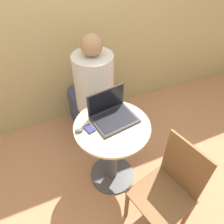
{
  "coord_description": "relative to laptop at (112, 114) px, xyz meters",
  "views": [
    {
      "loc": [
        -0.49,
        -1.12,
        2.04
      ],
      "look_at": [
        0.02,
        0.05,
        0.85
      ],
      "focal_mm": 35.0,
      "sensor_mm": 36.0,
      "label": 1
    }
  ],
  "objects": [
    {
      "name": "ground_plane",
      "position": [
        -0.04,
        -0.08,
        -0.79
      ],
      "size": [
        12.0,
        12.0,
        0.0
      ],
      "primitive_type": "plane",
      "color": "tan"
    },
    {
      "name": "back_wall",
      "position": [
        -0.04,
        0.99,
        0.51
      ],
      "size": [
        7.0,
        0.05,
        2.6
      ],
      "color": "tan",
      "rests_on": "ground_plane"
    },
    {
      "name": "round_table",
      "position": [
        -0.04,
        -0.08,
        -0.32
      ],
      "size": [
        0.63,
        0.63,
        0.75
      ],
      "color": "#4C4C51",
      "rests_on": "ground_plane"
    },
    {
      "name": "laptop",
      "position": [
        0.0,
        0.0,
        0.0
      ],
      "size": [
        0.39,
        0.32,
        0.24
      ],
      "color": "#2D2D33",
      "rests_on": "round_table"
    },
    {
      "name": "cell_phone",
      "position": [
        -0.22,
        -0.05,
        -0.04
      ],
      "size": [
        0.08,
        0.11,
        0.02
      ],
      "color": "navy",
      "rests_on": "round_table"
    },
    {
      "name": "computer_mouse",
      "position": [
        -0.3,
        -0.04,
        -0.03
      ],
      "size": [
        0.07,
        0.04,
        0.03
      ],
      "color": "#4C4C51",
      "rests_on": "round_table"
    },
    {
      "name": "chair_empty",
      "position": [
        0.2,
        -0.62,
        -0.33
      ],
      "size": [
        0.48,
        0.48,
        0.9
      ],
      "color": "brown",
      "rests_on": "ground_plane"
    },
    {
      "name": "person_seated",
      "position": [
        0.02,
        0.59,
        -0.27
      ],
      "size": [
        0.42,
        0.63,
        1.26
      ],
      "color": "#3D4766",
      "rests_on": "ground_plane"
    }
  ]
}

